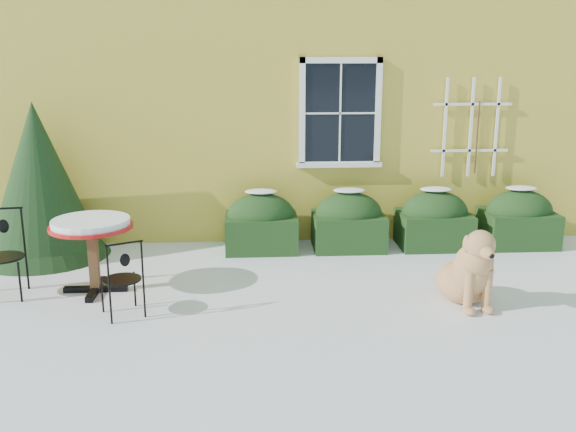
{
  "coord_description": "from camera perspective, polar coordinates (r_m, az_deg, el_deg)",
  "views": [
    {
      "loc": [
        -0.47,
        -6.61,
        2.83
      ],
      "look_at": [
        0.0,
        1.0,
        0.9
      ],
      "focal_mm": 40.0,
      "sensor_mm": 36.0,
      "label": 1
    }
  ],
  "objects": [
    {
      "name": "ground",
      "position": [
        7.21,
        0.5,
        -8.92
      ],
      "size": [
        80.0,
        80.0,
        0.0
      ],
      "primitive_type": "plane",
      "color": "white",
      "rests_on": "ground"
    },
    {
      "name": "dog",
      "position": [
        7.68,
        15.83,
        -4.87
      ],
      "size": [
        0.69,
        1.1,
        0.98
      ],
      "rotation": [
        0.0,
        0.0,
        0.12
      ],
      "color": "tan",
      "rests_on": "ground"
    },
    {
      "name": "bistro_table",
      "position": [
        8.04,
        -17.07,
        -1.32
      ],
      "size": [
        0.99,
        0.99,
        0.92
      ],
      "rotation": [
        0.0,
        0.0,
        -0.06
      ],
      "color": "black",
      "rests_on": "ground"
    },
    {
      "name": "house",
      "position": [
        13.62,
        -1.62,
        15.81
      ],
      "size": [
        12.4,
        8.4,
        6.4
      ],
      "color": "yellow",
      "rests_on": "ground"
    },
    {
      "name": "evergreen_shrub",
      "position": [
        9.72,
        -21.15,
        1.7
      ],
      "size": [
        1.82,
        1.82,
        2.2
      ],
      "rotation": [
        0.0,
        0.0,
        -0.2
      ],
      "color": "black",
      "rests_on": "ground"
    },
    {
      "name": "patio_chair_near",
      "position": [
        7.29,
        -14.48,
        -5.35
      ],
      "size": [
        0.53,
        0.52,
        0.89
      ],
      "rotation": [
        0.0,
        0.0,
        3.59
      ],
      "color": "black",
      "rests_on": "ground"
    },
    {
      "name": "patio_chair_far",
      "position": [
        8.36,
        -24.03,
        -3.07
      ],
      "size": [
        0.53,
        0.52,
        1.05
      ],
      "rotation": [
        0.0,
        0.0,
        0.13
      ],
      "color": "black",
      "rests_on": "ground"
    },
    {
      "name": "hedge_row",
      "position": [
        9.71,
        9.19,
        -0.46
      ],
      "size": [
        4.95,
        0.8,
        0.91
      ],
      "color": "black",
      "rests_on": "ground"
    }
  ]
}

